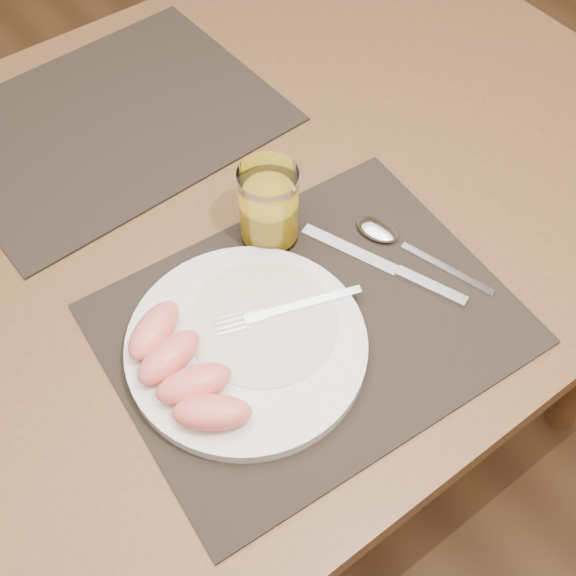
# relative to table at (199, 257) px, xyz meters

# --- Properties ---
(ground) EXTENTS (5.00, 5.00, 0.00)m
(ground) POSITION_rel_table_xyz_m (0.00, 0.00, -0.67)
(ground) COLOR #56361D
(ground) RESTS_ON ground
(table) EXTENTS (1.40, 0.90, 0.75)m
(table) POSITION_rel_table_xyz_m (0.00, 0.00, 0.00)
(table) COLOR brown
(table) RESTS_ON ground
(placemat_near) EXTENTS (0.47, 0.38, 0.00)m
(placemat_near) POSITION_rel_table_xyz_m (0.02, -0.22, 0.09)
(placemat_near) COLOR black
(placemat_near) RESTS_ON table
(placemat_far) EXTENTS (0.47, 0.37, 0.00)m
(placemat_far) POSITION_rel_table_xyz_m (0.00, 0.22, 0.09)
(placemat_far) COLOR black
(placemat_far) RESTS_ON table
(plate) EXTENTS (0.27, 0.27, 0.02)m
(plate) POSITION_rel_table_xyz_m (-0.06, -0.21, 0.10)
(plate) COLOR white
(plate) RESTS_ON placemat_near
(plate_dressing) EXTENTS (0.17, 0.17, 0.00)m
(plate_dressing) POSITION_rel_table_xyz_m (-0.03, -0.20, 0.10)
(plate_dressing) COLOR white
(plate_dressing) RESTS_ON plate
(fork) EXTENTS (0.17, 0.07, 0.00)m
(fork) POSITION_rel_table_xyz_m (-0.01, -0.19, 0.11)
(fork) COLOR silver
(fork) RESTS_ON plate
(knife) EXTENTS (0.10, 0.21, 0.01)m
(knife) POSITION_rel_table_xyz_m (0.15, -0.22, 0.09)
(knife) COLOR silver
(knife) RESTS_ON placemat_near
(spoon) EXTENTS (0.08, 0.19, 0.01)m
(spoon) POSITION_rel_table_xyz_m (0.18, -0.18, 0.09)
(spoon) COLOR silver
(spoon) RESTS_ON placemat_near
(juice_glass) EXTENTS (0.07, 0.07, 0.11)m
(juice_glass) POSITION_rel_table_xyz_m (0.06, -0.09, 0.14)
(juice_glass) COLOR white
(juice_glass) RESTS_ON placemat_near
(grapefruit_wedges) EXTENTS (0.09, 0.20, 0.03)m
(grapefruit_wedges) POSITION_rel_table_xyz_m (-0.14, -0.20, 0.12)
(grapefruit_wedges) COLOR #FF7868
(grapefruit_wedges) RESTS_ON plate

